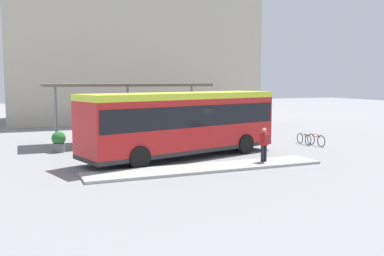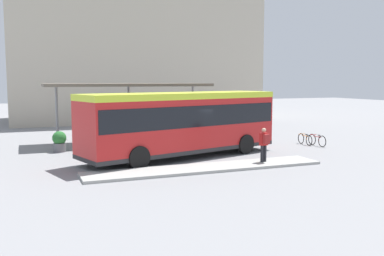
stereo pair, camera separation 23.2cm
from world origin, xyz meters
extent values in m
plane|color=gray|center=(0.00, 0.00, 0.00)|extent=(120.00, 120.00, 0.00)
cube|color=#9E9E99|center=(-0.05, -3.21, 0.06)|extent=(10.90, 1.80, 0.12)
cube|color=red|center=(0.00, 0.00, 1.82)|extent=(10.93, 5.39, 2.95)
cube|color=#C6DB33|center=(0.00, 0.00, 3.15)|extent=(10.95, 5.42, 0.30)
cube|color=black|center=(0.00, 0.00, 2.18)|extent=(10.73, 5.36, 1.03)
cube|color=black|center=(5.09, 1.47, 2.18)|extent=(0.73, 2.27, 1.14)
cube|color=#28282B|center=(0.00, 0.00, 0.45)|extent=(10.94, 5.40, 0.20)
cylinder|color=black|center=(2.83, 2.09, 0.52)|extent=(1.08, 0.56, 1.05)
cylinder|color=black|center=(3.51, -0.26, 0.52)|extent=(1.08, 0.56, 1.05)
cylinder|color=black|center=(-3.51, 0.26, 0.52)|extent=(1.08, 0.56, 1.05)
cylinder|color=black|center=(-2.83, -2.09, 0.52)|extent=(1.08, 0.56, 1.05)
cylinder|color=#232328|center=(2.82, -3.12, 0.51)|extent=(0.15, 0.15, 0.78)
cylinder|color=#232328|center=(2.99, -3.10, 0.51)|extent=(0.15, 0.15, 0.78)
cube|color=#B21E1E|center=(2.91, -3.11, 1.19)|extent=(0.41, 0.26, 0.58)
cube|color=maroon|center=(2.93, -3.31, 1.22)|extent=(0.31, 0.23, 0.44)
sphere|color=tan|center=(2.91, -3.11, 1.60)|extent=(0.21, 0.21, 0.21)
torus|color=black|center=(8.83, 1.06, 0.34)|extent=(0.06, 0.69, 0.69)
torus|color=black|center=(8.86, 0.13, 0.34)|extent=(0.06, 0.69, 0.69)
cylinder|color=red|center=(8.84, 0.59, 0.56)|extent=(0.05, 0.72, 0.04)
cylinder|color=red|center=(8.85, 0.43, 0.51)|extent=(0.04, 0.04, 0.34)
cube|color=black|center=(8.85, 0.43, 0.67)|extent=(0.07, 0.18, 0.04)
cylinder|color=red|center=(8.84, 0.96, 0.64)|extent=(0.48, 0.04, 0.03)
torus|color=black|center=(8.54, 1.77, 0.32)|extent=(0.09, 0.66, 0.66)
torus|color=black|center=(8.48, 0.88, 0.32)|extent=(0.09, 0.66, 0.66)
cylinder|color=orange|center=(8.51, 1.32, 0.54)|extent=(0.08, 0.69, 0.04)
cylinder|color=orange|center=(8.50, 1.16, 0.48)|extent=(0.04, 0.04, 0.32)
cube|color=black|center=(8.50, 1.16, 0.64)|extent=(0.08, 0.18, 0.04)
cylinder|color=orange|center=(8.54, 1.68, 0.61)|extent=(0.48, 0.06, 0.03)
cube|color=#706656|center=(-1.25, 6.43, 3.64)|extent=(10.30, 3.45, 0.18)
cylinder|color=gray|center=(-5.63, 6.43, 1.77)|extent=(0.16, 0.16, 3.55)
cylinder|color=gray|center=(3.13, 6.43, 1.77)|extent=(0.16, 0.16, 3.55)
cylinder|color=gray|center=(-1.25, 6.43, 1.77)|extent=(0.16, 0.16, 3.55)
cylinder|color=slate|center=(-4.09, 4.07, 0.27)|extent=(0.84, 0.84, 0.55)
sphere|color=#337F38|center=(-4.09, 4.07, 0.91)|extent=(0.97, 0.97, 0.97)
cylinder|color=slate|center=(-5.71, 4.05, 0.24)|extent=(0.66, 0.66, 0.49)
sphere|color=#286B2D|center=(-5.71, 4.05, 0.77)|extent=(0.76, 0.76, 0.76)
cube|color=#BCB29E|center=(3.30, 23.21, 7.70)|extent=(23.88, 11.26, 15.39)
camera|label=1|loc=(-7.70, -20.17, 3.90)|focal=40.00mm
camera|label=2|loc=(-7.49, -20.25, 3.90)|focal=40.00mm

